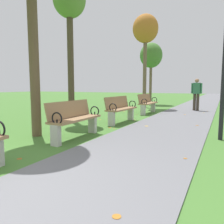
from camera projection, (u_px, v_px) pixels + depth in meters
paved_walkway at (203, 102)px, 18.02m from camera, size 2.33×44.00×0.02m
park_bench_2 at (74, 118)px, 5.28m from camera, size 0.49×1.61×0.90m
park_bench_3 at (121, 109)px, 7.62m from camera, size 0.52×1.61×0.90m
park_bench_4 at (147, 103)px, 10.25m from camera, size 0.48×1.60×0.90m
tree_3 at (69, 7)px, 7.64m from camera, size 1.13×1.13×4.84m
tree_4 at (145, 31)px, 12.68m from camera, size 1.46×1.46×5.34m
tree_5 at (151, 56)px, 15.25m from camera, size 1.54×1.54×4.23m
pedestrian_walking at (196, 93)px, 11.26m from camera, size 0.53×0.23×1.62m
scattered_leaves at (127, 124)px, 7.23m from camera, size 4.63×12.62×0.02m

